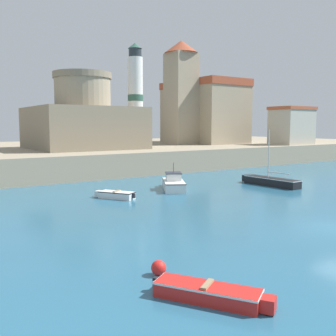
{
  "coord_description": "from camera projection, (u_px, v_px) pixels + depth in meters",
  "views": [
    {
      "loc": [
        -20.37,
        -12.56,
        5.88
      ],
      "look_at": [
        -0.55,
        16.67,
        2.0
      ],
      "focal_mm": 42.0,
      "sensor_mm": 36.0,
      "label": 1
    }
  ],
  "objects": [
    {
      "name": "dinghy_white_4",
      "position": [
        116.0,
        195.0,
        31.5
      ],
      "size": [
        2.53,
        3.3,
        0.65
      ],
      "color": "white",
      "rests_on": "ground"
    },
    {
      "name": "fortress",
      "position": [
        83.0,
        122.0,
        52.72
      ],
      "size": [
        13.44,
        13.44,
        10.04
      ],
      "color": "gray",
      "rests_on": "quay_seawall"
    },
    {
      "name": "quay_seawall",
      "position": [
        64.0,
        155.0,
        59.78
      ],
      "size": [
        120.0,
        40.0,
        2.74
      ],
      "primitive_type": "cube",
      "color": "gray",
      "rests_on": "ground"
    },
    {
      "name": "harbor_shed_near_wharf",
      "position": [
        292.0,
        126.0,
        63.44
      ],
      "size": [
        6.72,
        4.76,
        6.05
      ],
      "color": "#BCB29E",
      "rests_on": "quay_seawall"
    },
    {
      "name": "church",
      "position": [
        200.0,
        108.0,
        68.01
      ],
      "size": [
        13.8,
        14.94,
        16.53
      ],
      "color": "gray",
      "rests_on": "quay_seawall"
    },
    {
      "name": "mooring_buoy",
      "position": [
        159.0,
        268.0,
        15.39
      ],
      "size": [
        0.6,
        0.6,
        0.6
      ],
      "primitive_type": "sphere",
      "color": "red",
      "rests_on": "ground"
    },
    {
      "name": "dinghy_red_3",
      "position": [
        210.0,
        293.0,
        13.13
      ],
      "size": [
        2.8,
        3.86,
        0.61
      ],
      "color": "red",
      "rests_on": "ground"
    },
    {
      "name": "sailboat_black_0",
      "position": [
        270.0,
        181.0,
        38.15
      ],
      "size": [
        1.58,
        6.54,
        5.48
      ],
      "color": "black",
      "rests_on": "ground"
    },
    {
      "name": "motorboat_white_1",
      "position": [
        173.0,
        183.0,
        35.87
      ],
      "size": [
        3.85,
        5.32,
        2.47
      ],
      "color": "white",
      "rests_on": "ground"
    },
    {
      "name": "lighthouse",
      "position": [
        135.0,
        97.0,
        56.71
      ],
      "size": [
        2.22,
        2.22,
        14.77
      ],
      "color": "silver",
      "rests_on": "quay_seawall"
    }
  ]
}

